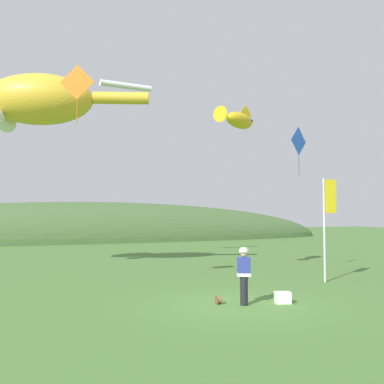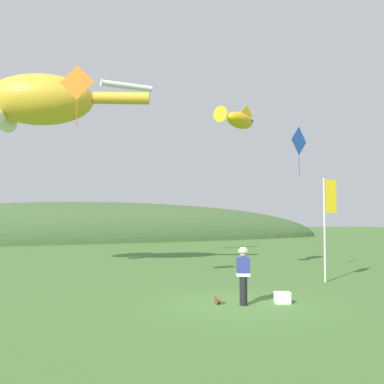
# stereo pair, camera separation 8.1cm
# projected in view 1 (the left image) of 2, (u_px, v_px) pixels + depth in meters

# --- Properties ---
(ground_plane) EXTENTS (120.00, 120.00, 0.00)m
(ground_plane) POSITION_uv_depth(u_px,v_px,m) (239.00, 304.00, 13.33)
(ground_plane) COLOR #477033
(distant_hill_ridge) EXTENTS (58.81, 10.14, 7.98)m
(distant_hill_ridge) POSITION_uv_depth(u_px,v_px,m) (62.00, 242.00, 42.47)
(distant_hill_ridge) COLOR #426033
(distant_hill_ridge) RESTS_ON ground
(festival_attendant) EXTENTS (0.49, 0.40, 1.77)m
(festival_attendant) POSITION_uv_depth(u_px,v_px,m) (244.00, 274.00, 13.26)
(festival_attendant) COLOR black
(festival_attendant) RESTS_ON ground
(kite_spool) EXTENTS (0.14, 0.26, 0.26)m
(kite_spool) POSITION_uv_depth(u_px,v_px,m) (218.00, 300.00, 13.38)
(kite_spool) COLOR olive
(kite_spool) RESTS_ON ground
(picnic_cooler) EXTENTS (0.56, 0.45, 0.36)m
(picnic_cooler) POSITION_uv_depth(u_px,v_px,m) (283.00, 298.00, 13.48)
(picnic_cooler) COLOR white
(picnic_cooler) RESTS_ON ground
(festival_banner_pole) EXTENTS (0.66, 0.08, 4.30)m
(festival_banner_pole) POSITION_uv_depth(u_px,v_px,m) (327.00, 214.00, 17.83)
(festival_banner_pole) COLOR silver
(festival_banner_pole) RESTS_ON ground
(kite_giant_cat) EXTENTS (9.26, 4.25, 2.92)m
(kite_giant_cat) POSITION_uv_depth(u_px,v_px,m) (25.00, 100.00, 20.76)
(kite_giant_cat) COLOR gold
(kite_fish_windsock) EXTENTS (2.75, 2.12, 0.85)m
(kite_fish_windsock) POSITION_uv_depth(u_px,v_px,m) (236.00, 119.00, 20.17)
(kite_fish_windsock) COLOR gold
(kite_tube_streamer) EXTENTS (3.15, 0.63, 0.44)m
(kite_tube_streamer) POSITION_uv_depth(u_px,v_px,m) (126.00, 86.00, 25.46)
(kite_tube_streamer) COLOR white
(kite_diamond_gold) EXTENTS (1.12, 0.52, 2.12)m
(kite_diamond_gold) POSITION_uv_depth(u_px,v_px,m) (246.00, 115.00, 27.70)
(kite_diamond_gold) COLOR yellow
(kite_diamond_orange) EXTENTS (1.14, 0.55, 2.15)m
(kite_diamond_orange) POSITION_uv_depth(u_px,v_px,m) (77.00, 83.00, 15.18)
(kite_diamond_orange) COLOR orange
(kite_diamond_blue) EXTENTS (1.20, 0.57, 2.21)m
(kite_diamond_blue) POSITION_uv_depth(u_px,v_px,m) (299.00, 141.00, 19.44)
(kite_diamond_blue) COLOR blue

